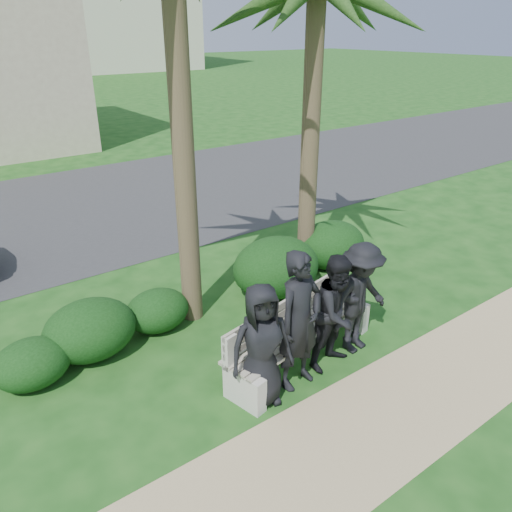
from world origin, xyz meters
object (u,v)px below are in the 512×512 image
at_px(man_a, 261,346).
at_px(man_b, 300,321).
at_px(man_c, 338,312).
at_px(man_d, 360,298).
at_px(park_bench, 301,335).

xyz_separation_m(man_a, man_b, (0.60, -0.02, 0.14)).
distance_m(man_a, man_c, 1.29).
xyz_separation_m(man_b, man_d, (1.19, 0.08, -0.11)).
distance_m(park_bench, man_d, 0.97).
relative_size(park_bench, man_a, 1.65).
bearing_deg(man_c, park_bench, 127.47).
bearing_deg(man_b, man_c, -5.18).
bearing_deg(park_bench, man_d, -30.00).
bearing_deg(man_c, man_a, 173.05).
distance_m(man_a, man_b, 0.61).
distance_m(man_b, man_d, 1.20).
height_order(park_bench, man_c, man_c).
height_order(man_a, man_d, man_d).
bearing_deg(man_d, park_bench, 156.35).
xyz_separation_m(man_a, man_c, (1.29, -0.01, 0.01)).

